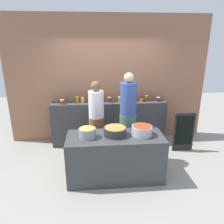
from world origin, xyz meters
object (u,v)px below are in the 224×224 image
Objects in this scene: cooking_pot_center at (115,131)px; cook_in_cap at (128,122)px; cook_with_tongs at (97,123)px; preserve_jar_5 at (120,100)px; preserve_jar_3 at (90,100)px; preserve_jar_6 at (128,99)px; cooking_pot_left at (87,133)px; preserve_jar_7 at (133,99)px; preserve_jar_9 at (146,98)px; preserve_jar_4 at (110,100)px; preserve_jar_0 at (62,102)px; preserve_jar_2 at (83,100)px; preserve_jar_10 at (158,99)px; chalkboard_sign at (184,132)px; preserve_jar_1 at (77,99)px; cooking_pot_right at (142,130)px; preserve_jar_8 at (142,99)px.

cook_in_cap is at bearing 59.84° from cooking_pot_center.
preserve_jar_5 is at bearing 42.54° from cook_with_tongs.
preserve_jar_3 is at bearing 102.36° from cook_with_tongs.
cook_with_tongs reaches higher than preserve_jar_5.
cook_with_tongs is at bearing -141.40° from preserve_jar_6.
cook_with_tongs is (-0.31, 0.78, -0.14)m from cooking_pot_center.
preserve_jar_3 is 0.35× the size of cooking_pot_left.
preserve_jar_9 is at bearing 7.19° from preserve_jar_7.
preserve_jar_4 is at bearing 70.48° from cooking_pot_left.
preserve_jar_5 is at bearing -0.61° from preserve_jar_0.
preserve_jar_10 is at bearing -1.98° from preserve_jar_2.
cook_with_tongs is (-1.47, -0.55, -0.34)m from preserve_jar_10.
preserve_jar_3 is 1.32m from preserve_jar_9.
cook_with_tongs is at bearing -147.08° from preserve_jar_7.
preserve_jar_7 is 1.37m from chalkboard_sign.
cooking_pot_right is at bearing -50.03° from preserve_jar_1.
preserve_jar_6 is at bearing 71.98° from cooking_pot_center.
preserve_jar_7 reaches higher than preserve_jar_4.
preserve_jar_5 is at bearing -170.78° from preserve_jar_7.
chalkboard_sign is at bearing -10.29° from preserve_jar_0.
chalkboard_sign is at bearing -17.68° from preserve_jar_4.
cooking_pot_center is at bearing -68.11° from cook_with_tongs.
preserve_jar_5 reaches higher than cooking_pot_right.
preserve_jar_4 is 0.14× the size of chalkboard_sign.
cooking_pot_right is at bearing -102.32° from preserve_jar_8.
preserve_jar_0 is 0.25× the size of cooking_pot_center.
cook_with_tongs reaches higher than preserve_jar_9.
cooking_pot_center is 0.44× the size of chalkboard_sign.
cooking_pot_left is at bearing -133.68° from preserve_jar_9.
cooking_pot_right is 0.59m from cook_in_cap.
preserve_jar_0 is 2.24m from preserve_jar_10.
preserve_jar_4 is at bearing -5.45° from preserve_jar_2.
preserve_jar_6 is 1.48m from cooking_pot_center.
preserve_jar_6 is at bearing 154.06° from chalkboard_sign.
preserve_jar_3 is 0.89× the size of preserve_jar_8.
preserve_jar_8 is at bearing 2.02° from preserve_jar_4.
preserve_jar_4 is 1.26× the size of preserve_jar_10.
preserve_jar_2 is 0.43× the size of cooking_pot_left.
preserve_jar_6 is at bearing 80.51° from cook_in_cap.
preserve_jar_2 is 1.18m from preserve_jar_7.
cook_with_tongs is at bearing 133.88° from cooking_pot_right.
preserve_jar_9 is at bearing 8.19° from preserve_jar_5.
preserve_jar_9 is (1.96, 0.08, 0.02)m from preserve_jar_0.
preserve_jar_7 is at bearing 53.13° from cooking_pot_left.
cook_in_cap is (-0.25, -0.81, -0.27)m from preserve_jar_7.
preserve_jar_5 is 1.54m from cooking_pot_left.
preserve_jar_9 is (0.64, 0.09, -0.00)m from preserve_jar_5.
preserve_jar_4 is at bearing 170.11° from preserve_jar_5.
cook_with_tongs is (0.13, -0.58, -0.34)m from preserve_jar_3.
preserve_jar_7 reaches higher than preserve_jar_1.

